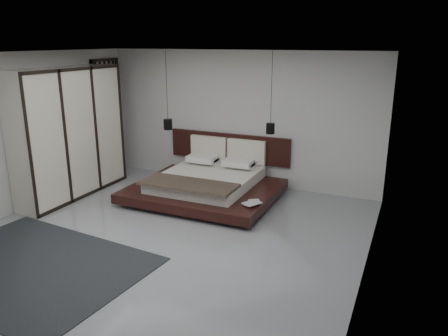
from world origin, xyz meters
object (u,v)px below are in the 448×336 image
at_px(pendant_right, 270,128).
at_px(rug, 30,266).
at_px(wardrobe, 69,133).
at_px(lattice_screen, 109,118).
at_px(bed, 208,183).
at_px(pendant_left, 168,124).

relative_size(pendant_right, rug, 0.49).
distance_m(pendant_right, wardrobe, 3.88).
bearing_deg(lattice_screen, pendant_right, -1.70).
distance_m(lattice_screen, rug, 4.61).
relative_size(bed, pendant_left, 1.69).
xyz_separation_m(lattice_screen, pendant_left, (1.63, -0.11, -0.00)).
relative_size(lattice_screen, pendant_left, 1.60).
distance_m(pendant_left, wardrobe, 1.96).
bearing_deg(bed, pendant_left, 159.21).
height_order(pendant_right, wardrobe, pendant_right).
relative_size(bed, pendant_right, 1.80).
relative_size(pendant_left, pendant_right, 1.07).
xyz_separation_m(pendant_right, wardrobe, (-3.62, -1.40, -0.14)).
distance_m(bed, pendant_left, 1.57).
bearing_deg(pendant_left, pendant_right, -0.00).
relative_size(pendant_left, wardrobe, 0.63).
xyz_separation_m(lattice_screen, pendant_right, (3.87, -0.11, 0.09)).
height_order(bed, rug, bed).
xyz_separation_m(pendant_left, pendant_right, (2.24, -0.00, 0.09)).
bearing_deg(pendant_left, rug, -88.19).
bearing_deg(rug, bed, 74.18).
relative_size(lattice_screen, wardrobe, 1.02).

